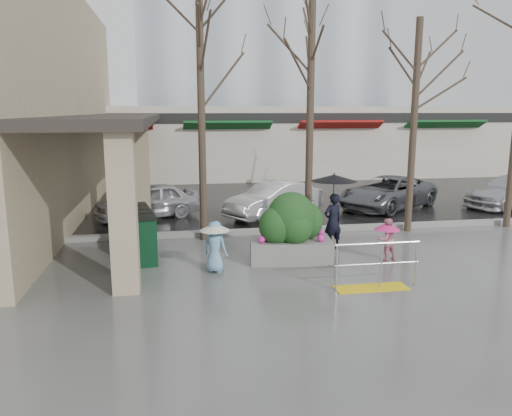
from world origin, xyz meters
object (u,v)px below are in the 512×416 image
object	(u,v)px
planter	(291,228)
car_b	(274,200)
tree_mideast	(417,74)
child_blue	(215,242)
car_a	(147,201)
news_boxes	(142,233)
tree_west	(200,63)
tree_midwest	(311,59)
woman	(333,201)
car_c	(388,193)
handrail	(375,271)
child_pink	(387,236)

from	to	relation	value
planter	car_b	xyz separation A→B (m)	(0.66, 5.37, -0.22)
tree_mideast	child_blue	distance (m)	8.25
car_a	car_b	xyz separation A→B (m)	(4.50, -0.47, 0.00)
tree_mideast	news_boxes	size ratio (longest dim) A/B	2.83
child_blue	car_b	distance (m)	6.48
tree_west	child_blue	xyz separation A→B (m)	(0.07, -3.10, -4.35)
tree_west	tree_midwest	world-z (taller)	tree_midwest
tree_west	car_b	world-z (taller)	tree_west
woman	car_c	bearing A→B (deg)	-144.67
handrail	car_b	world-z (taller)	car_b
tree_midwest	car_b	world-z (taller)	tree_midwest
handrail	car_c	world-z (taller)	car_c
car_b	planter	bearing A→B (deg)	-39.58
car_c	child_pink	bearing A→B (deg)	-58.15
planter	news_boxes	size ratio (longest dim) A/B	0.94
tree_west	news_boxes	distance (m)	4.99
tree_west	child_blue	distance (m)	5.34
woman	planter	xyz separation A→B (m)	(-1.40, -0.93, -0.48)
handrail	tree_mideast	size ratio (longest dim) A/B	0.29
tree_west	woman	bearing A→B (deg)	-25.24
child_pink	car_c	size ratio (longest dim) A/B	0.24
handrail	car_b	size ratio (longest dim) A/B	0.50
tree_mideast	car_b	distance (m)	6.33
tree_midwest	woman	bearing A→B (deg)	-81.17
tree_west	tree_mideast	world-z (taller)	tree_west
child_blue	car_a	xyz separation A→B (m)	(-1.85, 6.39, -0.11)
child_pink	news_boxes	distance (m)	6.34
tree_west	car_c	size ratio (longest dim) A/B	1.50
tree_midwest	tree_mideast	bearing A→B (deg)	-0.00
tree_midwest	news_boxes	world-z (taller)	tree_midwest
tree_mideast	planter	world-z (taller)	tree_mideast
handrail	car_c	bearing A→B (deg)	64.24
tree_midwest	woman	distance (m)	4.23
woman	car_a	bearing A→B (deg)	-60.65
news_boxes	child_pink	bearing A→B (deg)	-23.01
handrail	tree_midwest	xyz separation A→B (m)	(-0.16, 4.80, 4.86)
planter	car_c	bearing A→B (deg)	48.88
tree_midwest	news_boxes	size ratio (longest dim) A/B	3.05
child_blue	car_c	size ratio (longest dim) A/B	0.27
news_boxes	car_a	size ratio (longest dim) A/B	0.62
tree_midwest	car_a	xyz separation A→B (m)	(-4.98, 3.29, -4.60)
news_boxes	handrail	bearing A→B (deg)	-43.37
handrail	car_b	distance (m)	7.64
child_pink	tree_midwest	bearing A→B (deg)	-77.42
tree_west	news_boxes	size ratio (longest dim) A/B	2.97
car_a	car_b	bearing A→B (deg)	61.34
woman	car_b	distance (m)	4.56
tree_mideast	news_boxes	xyz separation A→B (m)	(-8.21, -1.46, -4.23)
news_boxes	child_blue	bearing A→B (deg)	-52.74
tree_mideast	child_blue	bearing A→B (deg)	-154.26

